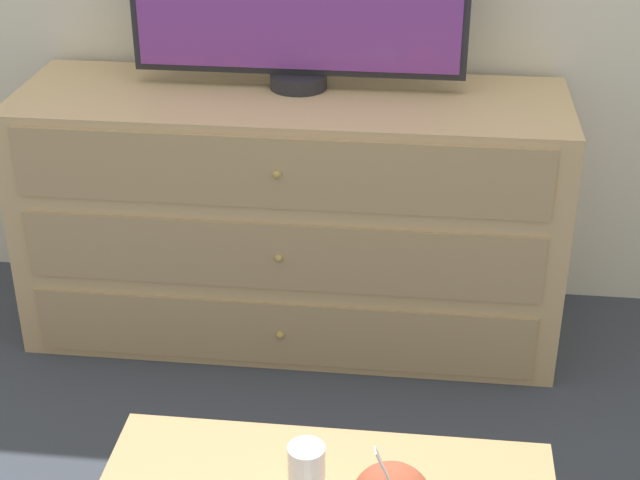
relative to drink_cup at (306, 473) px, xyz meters
The scene contains 3 objects.
ground_plane 1.58m from the drink_cup, 96.99° to the left, with size 12.00×12.00×0.00m, color #383D47.
dresser 1.23m from the drink_cup, 99.36° to the left, with size 1.60×0.54×0.77m.
drink_cup is the anchor object (origin of this frame).
Camera 1 is at (0.38, -2.95, 1.71)m, focal length 55.00 mm.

